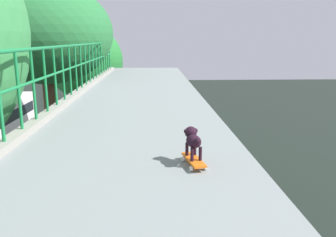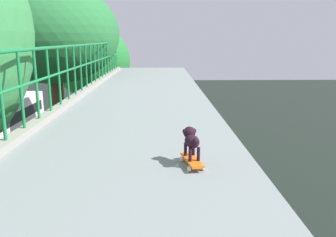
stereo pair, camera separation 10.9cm
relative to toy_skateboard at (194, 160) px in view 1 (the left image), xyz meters
name	(u,v)px [view 1 (the left image)]	position (x,y,z in m)	size (l,w,h in m)	color
roadside_tree_far	(45,35)	(-4.58, 10.33, 1.42)	(5.20, 5.20, 9.29)	brown
roadside_tree_farthest	(85,62)	(-4.54, 17.56, -0.07)	(4.57, 4.57, 8.04)	#513F23
toy_skateboard	(194,160)	(0.00, 0.00, 0.00)	(0.25, 0.50, 0.08)	orange
small_dog	(193,139)	(-0.01, 0.05, 0.22)	(0.20, 0.36, 0.33)	black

